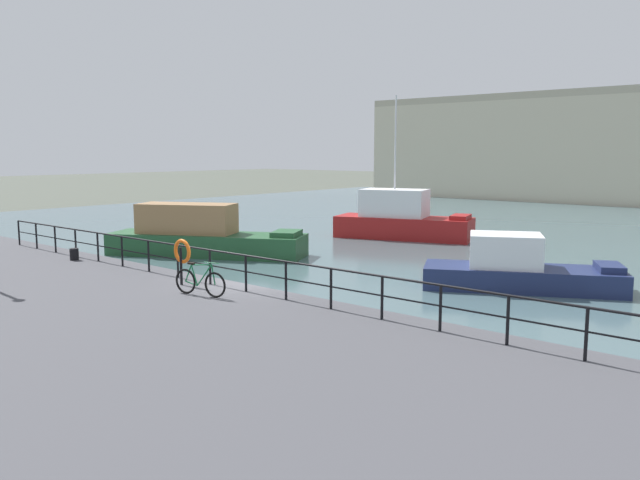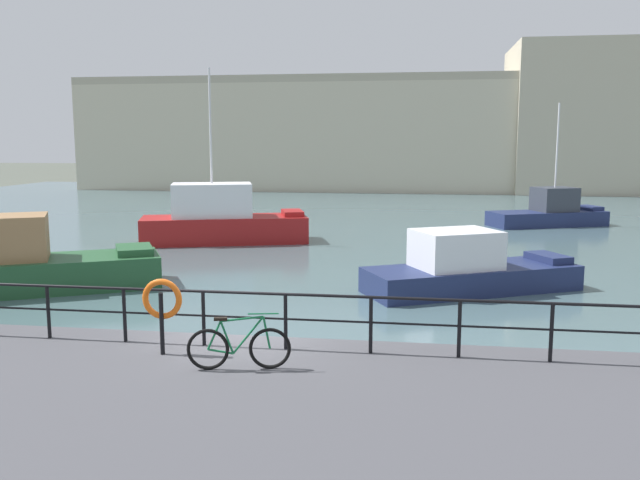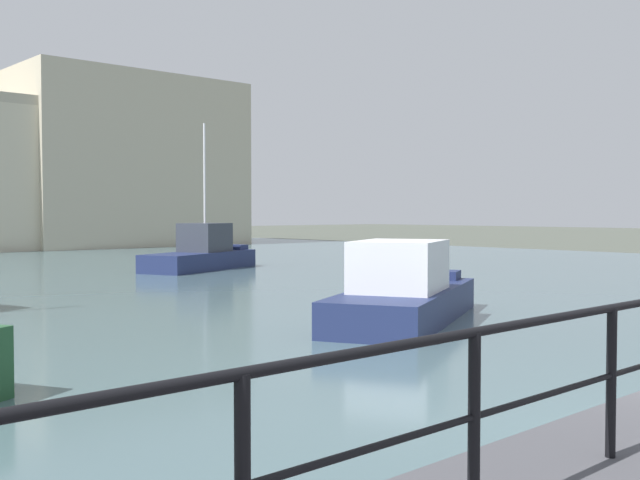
# 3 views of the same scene
# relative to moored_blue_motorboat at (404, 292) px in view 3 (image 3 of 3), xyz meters

# --- Properties ---
(moored_blue_motorboat) EXTENTS (7.22, 5.19, 2.01)m
(moored_blue_motorboat) POSITION_rel_moored_blue_motorboat_xyz_m (0.00, 0.00, 0.00)
(moored_blue_motorboat) COLOR navy
(moored_blue_motorboat) RESTS_ON water_basin
(moored_small_launch) EXTENTS (6.98, 4.63, 6.89)m
(moored_small_launch) POSITION_rel_moored_blue_motorboat_xyz_m (5.78, 17.76, 0.03)
(moored_small_launch) COLOR navy
(moored_small_launch) RESTS_ON water_basin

